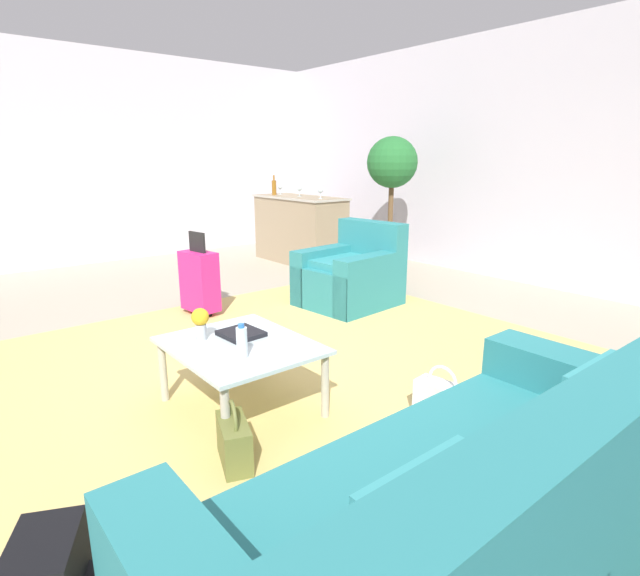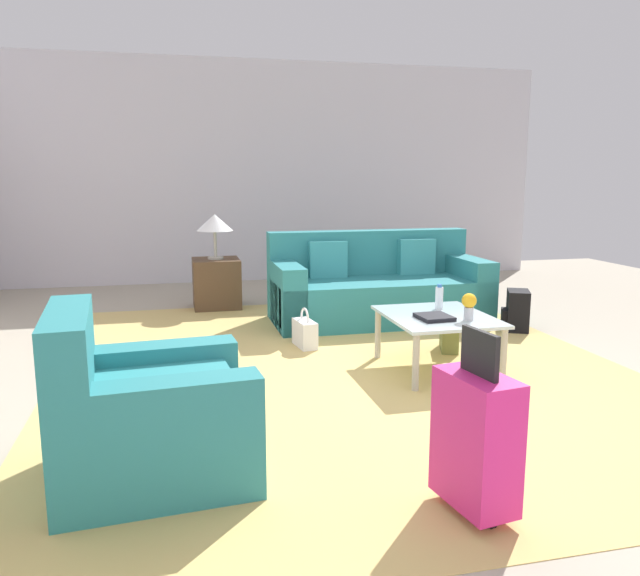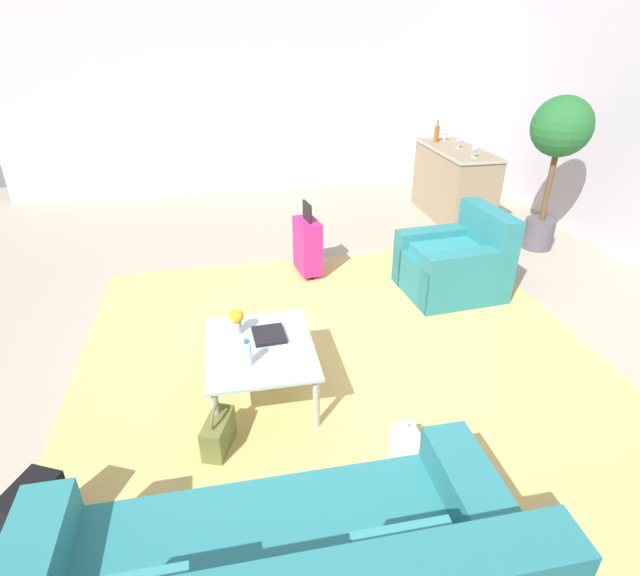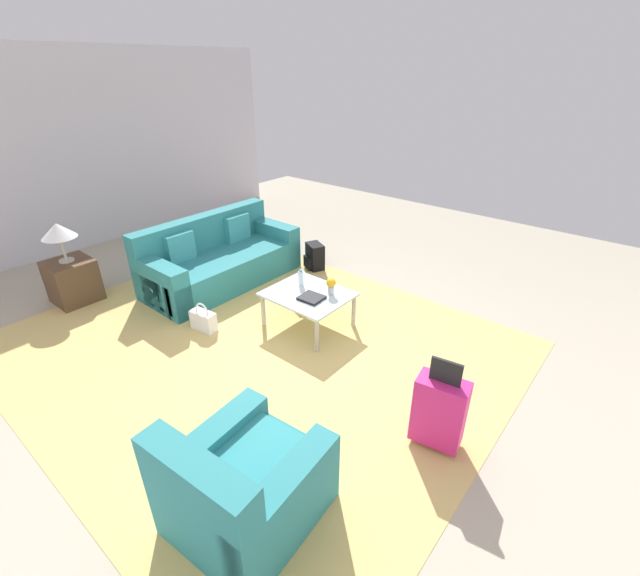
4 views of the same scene
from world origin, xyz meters
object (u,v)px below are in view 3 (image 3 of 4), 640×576
Objects in this scene: wine_glass_leftmost at (445,133)px; potted_ficus at (558,142)px; armchair at (457,265)px; wine_bottle_amber at (437,134)px; flower_vase at (237,319)px; water_bottle at (247,353)px; wine_glass_right_of_centre at (475,149)px; suitcase_magenta at (308,245)px; coffee_table at (260,353)px; handbag_olive at (218,433)px; coffee_table_book at (269,335)px; handbag_white at (411,451)px; bar_console at (454,183)px; wine_glass_left_of_centre at (459,141)px; backpack_black at (39,516)px.

potted_ficus is (1.84, 0.57, 0.21)m from wine_glass_leftmost.
wine_bottle_amber reaches higher than armchair.
water_bottle is at bearing 6.79° from flower_vase.
wine_glass_right_of_centre is (-2.74, 3.21, 0.54)m from flower_vase.
potted_ficus reaches higher than armchair.
suitcase_magenta is at bearing -86.19° from potted_ficus.
potted_ficus is (-0.89, 1.53, 1.02)m from armchair.
coffee_table reaches higher than handbag_olive.
coffee_table_book is 0.72× the size of handbag_white.
potted_ficus is (1.30, 0.60, 0.80)m from bar_console.
handbag_olive is at bearing -108.53° from handbag_white.
coffee_table_book is 0.16× the size of bar_console.
wine_bottle_amber is at bearing -165.51° from bar_console.
handbag_white is at bearing 3.21° from suitcase_magenta.
coffee_table is at bearing -41.56° from wine_glass_left_of_centre.
potted_ficus is at bearing 120.74° from coffee_table.
handbag_white is at bearing -29.77° from wine_glass_right_of_centre.
wine_glass_left_of_centre is (-3.28, 3.25, 0.54)m from flower_vase.
wine_glass_right_of_centre reaches higher than handbag_white.
handbag_olive is at bearing -39.16° from water_bottle.
potted_ficus reaches higher than flower_vase.
wine_glass_left_of_centre reaches higher than coffee_table_book.
potted_ficus is (1.78, 0.73, 0.20)m from wine_bottle_amber.
wine_glass_right_of_centre is at bearing 134.93° from water_bottle.
wine_glass_left_of_centre is 2.93m from suitcase_magenta.
armchair is 2.39m from bar_console.
wine_glass_leftmost is 0.17m from wine_bottle_amber.
wine_glass_right_of_centre is 0.18× the size of suitcase_magenta.
armchair reaches higher than handbag_white.
wine_bottle_amber is at bearing -165.18° from wine_glass_left_of_centre.
wine_bottle_amber reaches higher than bar_console.
potted_ficus is (-0.20, 3.00, 0.96)m from suitcase_magenta.
coffee_table is 4.73m from wine_glass_left_of_centre.
bar_console is 3.98× the size of backpack_black.
water_bottle is 0.51× the size of backpack_black.
wine_glass_leftmost is 1.00× the size of wine_glass_right_of_centre.
suitcase_magenta is (-2.20, 0.80, -0.18)m from water_bottle.
flower_vase is at bearing -145.71° from coffee_table.
handbag_white is at bearing -26.99° from bar_console.
bar_console reaches higher than coffee_table.
potted_ficus reaches higher than bar_console.
coffee_table is at bearing -46.02° from wine_glass_right_of_centre.
bar_console is 1.64m from potted_ficus.
wine_glass_left_of_centre is at bearing 135.24° from flower_vase.
water_bottle is 1.48m from backpack_black.
water_bottle is 0.55m from handbag_olive.
wine_glass_leftmost is 0.39× the size of backpack_black.
wine_glass_leftmost and wine_glass_left_of_centre have the same top height.
handbag_white is 4.36m from potted_ficus.
armchair is 3.38× the size of wine_bottle_amber.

